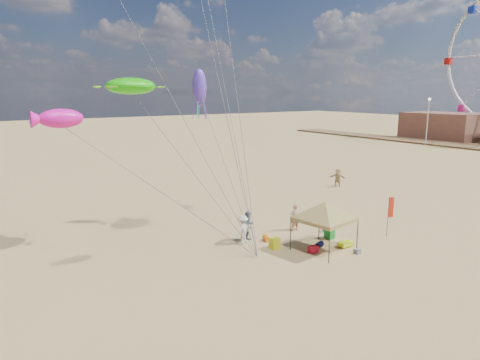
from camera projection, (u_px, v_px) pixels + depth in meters
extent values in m
plane|color=tan|center=(270.00, 258.00, 23.93)|extent=(280.00, 280.00, 0.00)
cylinder|color=black|center=(291.00, 235.00, 25.04)|extent=(0.06, 0.06, 1.84)
cylinder|color=black|center=(319.00, 225.00, 26.86)|extent=(0.06, 0.06, 1.84)
cylinder|color=black|center=(329.00, 247.00, 23.05)|extent=(0.06, 0.06, 1.84)
cylinder|color=black|center=(357.00, 236.00, 24.88)|extent=(0.06, 0.06, 1.84)
cube|color=olive|center=(325.00, 219.00, 24.75)|extent=(3.23, 3.23, 0.22)
pyramid|color=olive|center=(325.00, 202.00, 24.54)|extent=(5.51, 5.51, 0.92)
cylinder|color=black|center=(388.00, 217.00, 27.31)|extent=(0.04, 0.04, 2.66)
cube|color=red|center=(391.00, 207.00, 27.25)|extent=(0.38, 0.12, 1.33)
cube|color=red|center=(313.00, 249.00, 24.80)|extent=(0.54, 0.38, 0.38)
cube|color=#165AB4|center=(327.00, 229.00, 28.56)|extent=(0.54, 0.38, 0.38)
cylinder|color=#0B0D34|center=(319.00, 245.00, 25.56)|extent=(0.69, 0.54, 0.36)
cylinder|color=orange|center=(266.00, 238.00, 26.72)|extent=(0.54, 0.69, 0.36)
cube|color=#167C24|center=(329.00, 233.00, 27.12)|extent=(0.50, 0.50, 0.70)
cube|color=yellow|center=(274.00, 243.00, 25.32)|extent=(0.50, 0.50, 0.70)
cube|color=slate|center=(357.00, 251.00, 24.60)|extent=(0.34, 0.30, 0.28)
cube|color=#C7E419|center=(346.00, 244.00, 25.68)|extent=(0.90, 0.50, 0.24)
imported|color=tan|center=(295.00, 217.00, 28.57)|extent=(0.68, 0.45, 1.85)
imported|color=#3C4752|center=(248.00, 226.00, 26.65)|extent=(1.11, 0.98, 1.90)
imported|color=white|center=(243.00, 230.00, 26.07)|extent=(1.33, 1.01, 1.83)
imported|color=tan|center=(338.00, 178.00, 42.03)|extent=(1.33, 1.69, 1.79)
cube|color=#8C5947|center=(444.00, 126.00, 84.38)|extent=(10.00, 14.00, 5.20)
cylinder|color=silver|center=(427.00, 122.00, 74.29)|extent=(0.16, 0.16, 8.00)
sphere|color=#FFF2CC|center=(430.00, 99.00, 73.48)|extent=(0.50, 0.50, 0.50)
cube|color=red|center=(448.00, 61.00, 87.25)|extent=(1.14, 1.14, 1.33)
cube|color=#142DA5|center=(472.00, 10.00, 82.18)|extent=(1.14, 1.14, 1.33)
cube|color=#F2268C|center=(462.00, 108.00, 85.99)|extent=(1.14, 1.14, 1.33)
ellipsoid|color=#1EC409|center=(131.00, 86.00, 24.26)|extent=(3.34, 2.91, 0.96)
ellipsoid|color=#F213A5|center=(61.00, 118.00, 18.67)|extent=(2.11, 1.40, 0.86)
ellipsoid|color=#5637B5|center=(200.00, 87.00, 28.75)|extent=(1.25, 1.25, 2.50)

